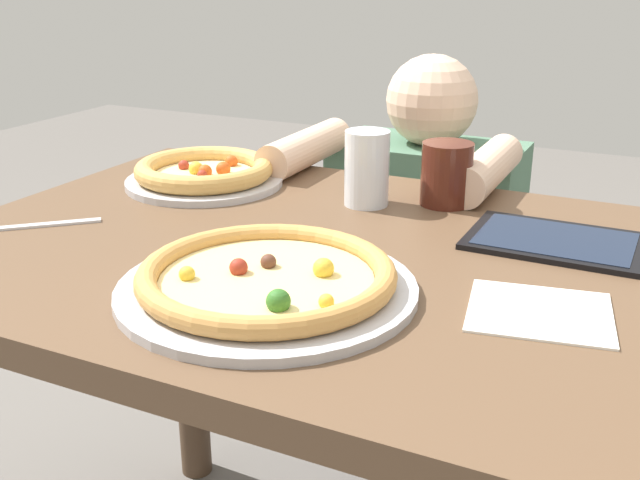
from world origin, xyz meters
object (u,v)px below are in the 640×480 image
(drink_cup_colored, at_px, (448,174))
(tablet, at_px, (555,241))
(pizza_near, at_px, (267,280))
(water_cup_clear, at_px, (367,167))
(fork, at_px, (24,227))
(diner_seated, at_px, (421,291))
(pizza_far, at_px, (204,173))

(drink_cup_colored, xyz_separation_m, tablet, (0.19, -0.11, -0.05))
(pizza_near, bearing_deg, water_cup_clear, 94.52)
(pizza_near, height_order, drink_cup_colored, drink_cup_colored)
(tablet, bearing_deg, fork, -159.15)
(pizza_near, xyz_separation_m, fork, (-0.45, 0.05, -0.02))
(water_cup_clear, bearing_deg, pizza_near, -85.48)
(fork, bearing_deg, pizza_near, -6.23)
(fork, bearing_deg, diner_seated, 61.83)
(water_cup_clear, bearing_deg, pizza_far, -176.60)
(diner_seated, bearing_deg, pizza_near, -85.96)
(water_cup_clear, distance_m, diner_seated, 0.56)
(drink_cup_colored, height_order, tablet, drink_cup_colored)
(water_cup_clear, relative_size, tablet, 0.51)
(diner_seated, bearing_deg, tablet, -53.43)
(drink_cup_colored, relative_size, fork, 0.64)
(tablet, bearing_deg, water_cup_clear, 170.15)
(pizza_far, bearing_deg, drink_cup_colored, 10.11)
(drink_cup_colored, bearing_deg, water_cup_clear, -154.23)
(drink_cup_colored, bearing_deg, diner_seated, 112.79)
(fork, distance_m, tablet, 0.78)
(water_cup_clear, bearing_deg, tablet, -9.85)
(pizza_near, bearing_deg, drink_cup_colored, 78.53)
(pizza_far, xyz_separation_m, fork, (-0.11, -0.31, -0.02))
(pizza_far, distance_m, diner_seated, 0.61)
(pizza_near, height_order, tablet, pizza_near)
(pizza_near, bearing_deg, fork, 173.77)
(pizza_near, height_order, fork, pizza_near)
(pizza_far, bearing_deg, water_cup_clear, 3.40)
(pizza_far, bearing_deg, fork, -109.74)
(pizza_near, xyz_separation_m, pizza_far, (-0.34, 0.36, 0.00))
(pizza_near, relative_size, fork, 2.24)
(tablet, distance_m, diner_seated, 0.66)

